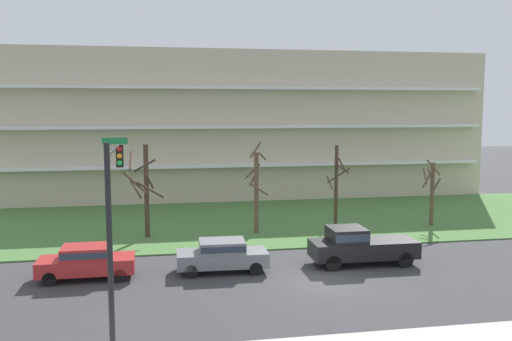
% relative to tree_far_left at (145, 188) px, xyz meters
% --- Properties ---
extents(ground, '(160.00, 160.00, 0.00)m').
position_rel_tree_far_left_xyz_m(ground, '(8.42, -10.14, -3.13)').
color(ground, '#38383A').
extents(grass_lawn_strip, '(80.00, 16.00, 0.08)m').
position_rel_tree_far_left_xyz_m(grass_lawn_strip, '(8.42, 3.86, -3.09)').
color(grass_lawn_strip, '#477238').
rests_on(grass_lawn_strip, ground).
extents(apartment_building, '(42.87, 11.43, 12.83)m').
position_rel_tree_far_left_xyz_m(apartment_building, '(8.42, 17.10, 3.28)').
color(apartment_building, beige).
rests_on(apartment_building, ground).
extents(tree_far_left, '(2.46, 2.34, 5.79)m').
position_rel_tree_far_left_xyz_m(tree_far_left, '(0.00, 0.00, 0.00)').
color(tree_far_left, '#423023').
rests_on(tree_far_left, ground).
extents(tree_left, '(1.40, 1.42, 5.85)m').
position_rel_tree_far_left_xyz_m(tree_left, '(6.89, 0.04, -0.21)').
color(tree_left, brown).
rests_on(tree_left, ground).
extents(tree_center, '(1.62, 1.94, 5.56)m').
position_rel_tree_far_left_xyz_m(tree_center, '(12.37, 0.64, -0.20)').
color(tree_center, '#423023').
rests_on(tree_center, ground).
extents(tree_right, '(1.19, 1.31, 4.59)m').
position_rel_tree_far_left_xyz_m(tree_right, '(18.91, 0.17, -0.69)').
color(tree_right, brown).
rests_on(tree_right, ground).
extents(sedan_gray_near_left, '(4.46, 1.94, 1.57)m').
position_rel_tree_far_left_xyz_m(sedan_gray_near_left, '(3.81, -7.64, -2.26)').
color(sedan_gray_near_left, slate).
rests_on(sedan_gray_near_left, ground).
extents(pickup_black_center_left, '(5.42, 2.05, 1.95)m').
position_rel_tree_far_left_xyz_m(pickup_black_center_left, '(10.84, -7.64, -2.11)').
color(pickup_black_center_left, black).
rests_on(pickup_black_center_left, ground).
extents(sedan_red_center_right, '(4.41, 1.83, 1.57)m').
position_rel_tree_far_left_xyz_m(sedan_red_center_right, '(-2.57, -7.64, -2.26)').
color(sedan_red_center_right, '#B22828').
rests_on(sedan_red_center_right, ground).
extents(traffic_signal_mast, '(0.90, 6.07, 6.96)m').
position_rel_tree_far_left_xyz_m(traffic_signal_mast, '(-0.69, -14.76, 1.65)').
color(traffic_signal_mast, black).
rests_on(traffic_signal_mast, ground).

